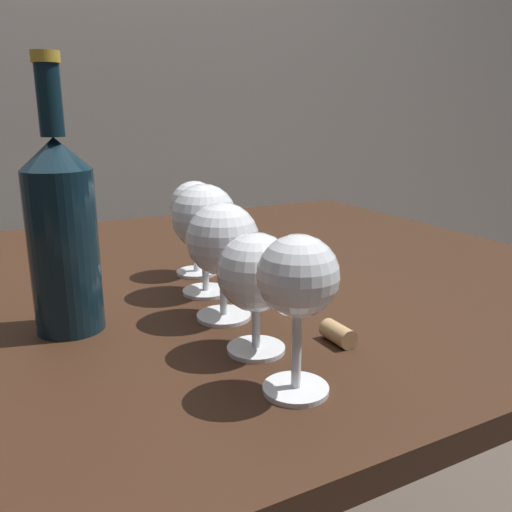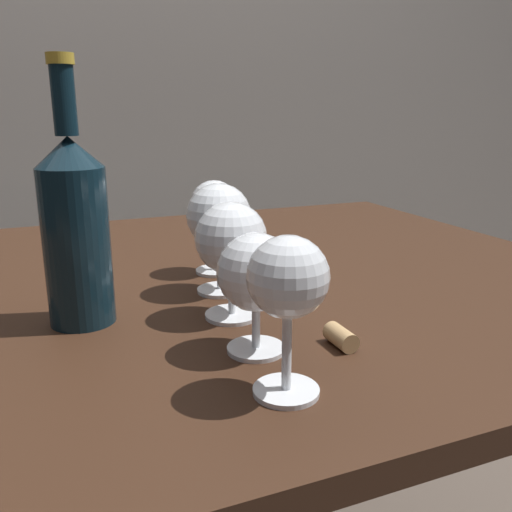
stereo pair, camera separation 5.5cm
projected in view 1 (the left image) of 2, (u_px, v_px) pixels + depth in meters
The scene contains 9 objects.
back_wall at pixel (24, 10), 1.58m from camera, with size 5.00×0.08×2.60m, color gray.
dining_table at pixel (145, 338), 0.82m from camera, with size 1.38×0.98×0.77m.
wine_glass_amber at pixel (298, 282), 0.47m from camera, with size 0.07×0.07×0.15m.
wine_glass_chardonnay at pixel (256, 274), 0.55m from camera, with size 0.08×0.08×0.13m.
wine_glass_merlot at pixel (223, 241), 0.64m from camera, with size 0.09×0.09×0.14m.
wine_glass_rose at pixel (204, 219), 0.73m from camera, with size 0.09×0.09×0.15m.
wine_glass_white at pixel (195, 208), 0.82m from camera, with size 0.07×0.07×0.15m.
wine_bottle at pixel (62, 231), 0.60m from camera, with size 0.08×0.08×0.31m.
cork at pixel (338, 334), 0.59m from camera, with size 0.02×0.02×0.04m, color tan.
Camera 1 is at (-0.21, -0.75, 1.02)m, focal length 37.69 mm.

